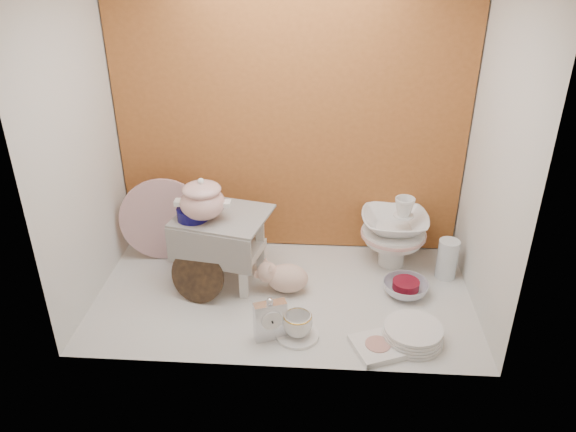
% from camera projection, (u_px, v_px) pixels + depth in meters
% --- Properties ---
extents(ground, '(1.80, 1.80, 0.00)m').
position_uv_depth(ground, '(284.00, 294.00, 2.72)').
color(ground, silver).
rests_on(ground, ground).
extents(niche_shell, '(1.86, 1.03, 1.53)m').
position_uv_depth(niche_shell, '(286.00, 96.00, 2.44)').
color(niche_shell, '#A85C2A').
rests_on(niche_shell, ground).
extents(step_stool, '(0.49, 0.45, 0.36)m').
position_uv_depth(step_stool, '(225.00, 247.00, 2.75)').
color(step_stool, silver).
rests_on(step_stool, ground).
extents(soup_tureen, '(0.29, 0.29, 0.21)m').
position_uv_depth(soup_tureen, '(202.00, 199.00, 2.58)').
color(soup_tureen, white).
rests_on(soup_tureen, step_stool).
extents(cobalt_bowl, '(0.17, 0.17, 0.05)m').
position_uv_depth(cobalt_bowl, '(193.00, 214.00, 2.62)').
color(cobalt_bowl, '#0D0A4E').
rests_on(cobalt_bowl, step_stool).
extents(floral_platter, '(0.45, 0.13, 0.45)m').
position_uv_depth(floral_platter, '(163.00, 220.00, 2.92)').
color(floral_platter, white).
rests_on(floral_platter, ground).
extents(blue_white_vase, '(0.27, 0.27, 0.24)m').
position_uv_depth(blue_white_vase, '(189.00, 238.00, 2.96)').
color(blue_white_vase, silver).
rests_on(blue_white_vase, ground).
extents(lacquer_tray, '(0.28, 0.15, 0.26)m').
position_uv_depth(lacquer_tray, '(197.00, 276.00, 2.62)').
color(lacquer_tray, black).
rests_on(lacquer_tray, ground).
extents(mantel_clock, '(0.15, 0.09, 0.20)m').
position_uv_depth(mantel_clock, '(270.00, 319.00, 2.38)').
color(mantel_clock, silver).
rests_on(mantel_clock, ground).
extents(plush_pig, '(0.30, 0.25, 0.15)m').
position_uv_depth(plush_pig, '(287.00, 278.00, 2.70)').
color(plush_pig, '#D8AE98').
rests_on(plush_pig, ground).
extents(teacup_saucer, '(0.24, 0.24, 0.01)m').
position_uv_depth(teacup_saucer, '(297.00, 335.00, 2.44)').
color(teacup_saucer, white).
rests_on(teacup_saucer, ground).
extents(gold_rim_teacup, '(0.14, 0.14, 0.10)m').
position_uv_depth(gold_rim_teacup, '(297.00, 324.00, 2.41)').
color(gold_rim_teacup, white).
rests_on(gold_rim_teacup, teacup_saucer).
extents(lattice_dish, '(0.25, 0.25, 0.03)m').
position_uv_depth(lattice_dish, '(378.00, 347.00, 2.36)').
color(lattice_dish, white).
rests_on(lattice_dish, ground).
extents(dinner_plate_stack, '(0.29, 0.29, 0.07)m').
position_uv_depth(dinner_plate_stack, '(413.00, 334.00, 2.40)').
color(dinner_plate_stack, white).
rests_on(dinner_plate_stack, ground).
extents(crystal_bowl, '(0.24, 0.24, 0.07)m').
position_uv_depth(crystal_bowl, '(405.00, 288.00, 2.70)').
color(crystal_bowl, silver).
rests_on(crystal_bowl, ground).
extents(clear_glass_vase, '(0.13, 0.13, 0.21)m').
position_uv_depth(clear_glass_vase, '(447.00, 259.00, 2.81)').
color(clear_glass_vase, silver).
rests_on(clear_glass_vase, ground).
extents(porcelain_tower, '(0.43, 0.43, 0.39)m').
position_uv_depth(porcelain_tower, '(394.00, 231.00, 2.88)').
color(porcelain_tower, white).
rests_on(porcelain_tower, ground).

